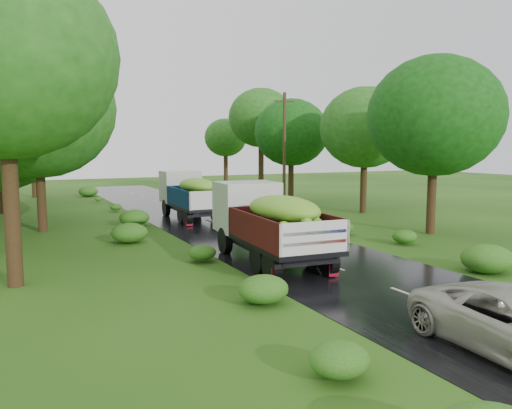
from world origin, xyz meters
TOP-DOWN VIEW (x-y plane):
  - ground at (0.00, 0.00)m, footprint 120.00×120.00m
  - road at (0.00, 5.00)m, footprint 6.50×80.00m
  - road_lines at (0.00, 6.00)m, footprint 0.12×69.60m
  - truck_near at (-1.69, 5.78)m, footprint 2.88×6.96m
  - truck_far at (-0.59, 17.80)m, footprint 2.50×6.67m
  - utility_pole at (6.50, 18.86)m, footprint 1.39×0.26m
  - trees_left at (-10.52, 20.94)m, footprint 7.39×33.30m
  - trees_right at (9.29, 20.01)m, footprint 5.62×31.15m
  - shrubs at (0.00, 14.00)m, footprint 11.90×44.00m

SIDE VIEW (x-z plane):
  - ground at x=0.00m, z-range 0.00..0.00m
  - road at x=0.00m, z-range 0.00..0.02m
  - road_lines at x=0.00m, z-range 0.02..0.02m
  - shrubs at x=0.00m, z-range 0.00..0.70m
  - truck_far at x=-0.59m, z-range 0.18..2.96m
  - truck_near at x=-1.69m, z-range 0.19..3.05m
  - utility_pole at x=6.50m, z-range 0.12..8.04m
  - trees_right at x=9.29m, z-range 1.55..9.85m
  - trees_left at x=-10.52m, z-range 2.01..11.42m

